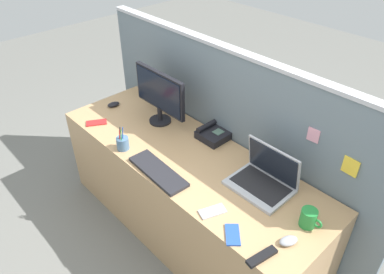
# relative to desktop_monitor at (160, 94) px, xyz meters

# --- Properties ---
(ground_plane) EXTENTS (10.00, 10.00, 0.00)m
(ground_plane) POSITION_rel_desktop_monitor_xyz_m (0.44, -0.14, -0.95)
(ground_plane) COLOR slate
(desk) EXTENTS (2.06, 0.68, 0.72)m
(desk) POSITION_rel_desktop_monitor_xyz_m (0.44, -0.14, -0.59)
(desk) COLOR tan
(desk) RESTS_ON ground_plane
(cubicle_divider) EXTENTS (2.45, 0.08, 1.36)m
(cubicle_divider) POSITION_rel_desktop_monitor_xyz_m (0.44, 0.24, -0.27)
(cubicle_divider) COLOR slate
(cubicle_divider) RESTS_ON ground_plane
(desktop_monitor) EXTENTS (0.50, 0.16, 0.40)m
(desktop_monitor) POSITION_rel_desktop_monitor_xyz_m (0.00, 0.00, 0.00)
(desktop_monitor) COLOR black
(desktop_monitor) RESTS_ON desk
(laptop) EXTENTS (0.36, 0.27, 0.25)m
(laptop) POSITION_rel_desktop_monitor_xyz_m (0.97, 0.00, -0.17)
(laptop) COLOR #B2B5BC
(laptop) RESTS_ON desk
(desk_phone) EXTENTS (0.20, 0.19, 0.09)m
(desk_phone) POSITION_rel_desktop_monitor_xyz_m (0.42, 0.12, -0.20)
(desk_phone) COLOR black
(desk_phone) RESTS_ON desk
(keyboard_main) EXTENTS (0.45, 0.17, 0.02)m
(keyboard_main) POSITION_rel_desktop_monitor_xyz_m (0.45, -0.39, -0.22)
(keyboard_main) COLOR #232328
(keyboard_main) RESTS_ON desk
(computer_mouse_right_hand) EXTENTS (0.09, 0.12, 0.03)m
(computer_mouse_right_hand) POSITION_rel_desktop_monitor_xyz_m (1.32, -0.25, -0.22)
(computer_mouse_right_hand) COLOR #9EA0A8
(computer_mouse_right_hand) RESTS_ON desk
(computer_mouse_left_hand) EXTENTS (0.07, 0.11, 0.03)m
(computer_mouse_left_hand) POSITION_rel_desktop_monitor_xyz_m (-0.43, -0.14, -0.22)
(computer_mouse_left_hand) COLOR black
(computer_mouse_left_hand) RESTS_ON desk
(pen_cup) EXTENTS (0.08, 0.08, 0.18)m
(pen_cup) POSITION_rel_desktop_monitor_xyz_m (0.10, -0.41, -0.19)
(pen_cup) COLOR #4C7093
(pen_cup) RESTS_ON desk
(cell_phone_silver_slab) EXTENTS (0.12, 0.16, 0.01)m
(cell_phone_silver_slab) POSITION_rel_desktop_monitor_xyz_m (0.91, -0.38, -0.23)
(cell_phone_silver_slab) COLOR #B7BAC1
(cell_phone_silver_slab) RESTS_ON desk
(cell_phone_red_case) EXTENTS (0.14, 0.17, 0.01)m
(cell_phone_red_case) POSITION_rel_desktop_monitor_xyz_m (-0.30, -0.37, -0.23)
(cell_phone_red_case) COLOR #B22323
(cell_phone_red_case) RESTS_ON desk
(cell_phone_blue_case) EXTENTS (0.15, 0.15, 0.01)m
(cell_phone_blue_case) POSITION_rel_desktop_monitor_xyz_m (1.10, -0.42, -0.23)
(cell_phone_blue_case) COLOR blue
(cell_phone_blue_case) RESTS_ON desk
(tv_remote) EXTENTS (0.07, 0.18, 0.02)m
(tv_remote) POSITION_rel_desktop_monitor_xyz_m (1.28, -0.42, -0.22)
(tv_remote) COLOR black
(tv_remote) RESTS_ON desk
(coffee_mug) EXTENTS (0.12, 0.09, 0.10)m
(coffee_mug) POSITION_rel_desktop_monitor_xyz_m (1.32, -0.08, -0.18)
(coffee_mug) COLOR #238438
(coffee_mug) RESTS_ON desk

